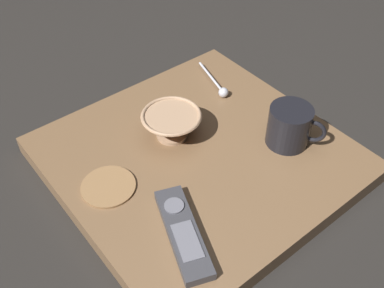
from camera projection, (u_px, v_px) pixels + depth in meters
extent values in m
plane|color=black|center=(198.00, 165.00, 0.99)|extent=(6.00, 6.00, 0.00)
cube|color=brown|center=(199.00, 158.00, 0.97)|extent=(0.57, 0.56, 0.04)
cylinder|color=tan|center=(172.00, 134.00, 0.99)|extent=(0.07, 0.07, 0.01)
cone|color=tan|center=(172.00, 124.00, 0.97)|extent=(0.13, 0.13, 0.05)
torus|color=tan|center=(171.00, 116.00, 0.95)|extent=(0.13, 0.13, 0.01)
cylinder|color=black|center=(289.00, 126.00, 0.95)|extent=(0.09, 0.09, 0.09)
torus|color=black|center=(313.00, 131.00, 0.93)|extent=(0.03, 0.05, 0.06)
cylinder|color=silver|center=(211.00, 76.00, 1.13)|extent=(0.04, 0.13, 0.01)
sphere|color=silver|center=(223.00, 92.00, 1.08)|extent=(0.02, 0.02, 0.02)
cube|color=#38383D|center=(183.00, 233.00, 0.80)|extent=(0.12, 0.20, 0.02)
cylinder|color=slate|center=(174.00, 206.00, 0.83)|extent=(0.04, 0.04, 0.00)
cube|color=slate|center=(187.00, 241.00, 0.77)|extent=(0.06, 0.09, 0.00)
cylinder|color=olive|center=(108.00, 186.00, 0.88)|extent=(0.11, 0.11, 0.01)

